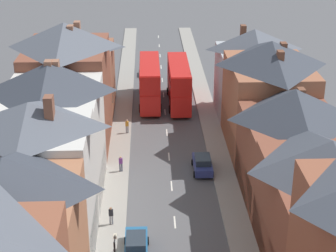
% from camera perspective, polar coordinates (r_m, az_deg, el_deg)
% --- Properties ---
extents(pavement_left, '(2.20, 104.00, 0.14)m').
position_cam_1_polar(pavement_left, '(59.03, -4.93, -2.27)').
color(pavement_left, gray).
rests_on(pavement_left, ground).
extents(pavement_right, '(2.20, 104.00, 0.14)m').
position_cam_1_polar(pavement_right, '(59.38, 4.95, -2.10)').
color(pavement_right, gray).
rests_on(pavement_right, ground).
extents(centre_line_dashes, '(0.14, 97.80, 0.01)m').
position_cam_1_polar(centre_line_dashes, '(57.22, 0.10, -3.12)').
color(centre_line_dashes, silver).
rests_on(centre_line_dashes, ground).
extents(terrace_row_left, '(8.00, 66.58, 14.19)m').
position_cam_1_polar(terrace_row_left, '(41.17, -13.37, -5.72)').
color(terrace_row_left, brown).
rests_on(terrace_row_left, ground).
extents(terrace_row_right, '(8.00, 63.74, 14.77)m').
position_cam_1_polar(terrace_row_right, '(39.64, 16.25, -7.36)').
color(terrace_row_right, silver).
rests_on(terrace_row_right, ground).
extents(double_decker_bus_lead, '(2.74, 10.80, 5.30)m').
position_cam_1_polar(double_decker_bus_lead, '(69.64, 1.10, 4.39)').
color(double_decker_bus_lead, red).
rests_on(double_decker_bus_lead, ground).
extents(double_decker_bus_mid_street, '(2.74, 10.80, 5.30)m').
position_cam_1_polar(double_decker_bus_mid_street, '(70.02, -1.88, 4.49)').
color(double_decker_bus_mid_street, red).
rests_on(double_decker_bus_mid_street, ground).
extents(car_near_blue, '(1.90, 4.25, 1.68)m').
position_cam_1_polar(car_near_blue, '(42.78, -3.25, -12.05)').
color(car_near_blue, '#236093').
rests_on(car_near_blue, ground).
extents(car_parked_left_a, '(1.90, 4.51, 1.59)m').
position_cam_1_polar(car_parked_left_a, '(81.64, -1.92, 5.83)').
color(car_parked_left_a, '#236093').
rests_on(car_parked_left_a, ground).
extents(car_parked_right_a, '(1.90, 4.00, 1.65)m').
position_cam_1_polar(car_parked_right_a, '(54.16, 3.52, -3.83)').
color(car_parked_right_a, navy).
rests_on(car_parked_right_a, ground).
extents(pedestrian_mid_right, '(0.36, 0.22, 1.61)m').
position_cam_1_polar(pedestrian_mid_right, '(46.09, -5.81, -8.97)').
color(pedestrian_mid_right, gray).
rests_on(pedestrian_mid_right, pavement_left).
extents(pedestrian_far_left, '(0.36, 0.22, 1.61)m').
position_cam_1_polar(pedestrian_far_left, '(53.94, -4.82, -3.75)').
color(pedestrian_far_left, '#3D4256').
rests_on(pedestrian_far_left, pavement_left).
extents(pedestrian_far_right, '(0.36, 0.22, 1.61)m').
position_cam_1_polar(pedestrian_far_right, '(61.97, -4.18, 0.05)').
color(pedestrian_far_right, gray).
rests_on(pedestrian_far_right, pavement_left).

